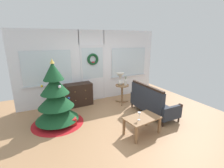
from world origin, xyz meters
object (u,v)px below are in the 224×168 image
(flower_vase, at_px, (126,82))
(wine_glass, at_px, (139,114))
(table_lamp, at_px, (120,77))
(christmas_tree, at_px, (56,102))
(settee_sofa, at_px, (151,103))
(dresser_cabinet, at_px, (79,94))
(gift_box, at_px, (72,122))
(coffee_table, at_px, (142,120))
(side_table, at_px, (122,90))

(flower_vase, xyz_separation_m, wine_glass, (-0.78, -1.95, -0.21))
(table_lamp, bearing_deg, flower_vase, -32.01)
(flower_vase, bearing_deg, christmas_tree, -169.55)
(settee_sofa, bearing_deg, dresser_cabinet, 137.03)
(settee_sofa, height_order, gift_box, settee_sofa)
(table_lamp, distance_m, gift_box, 2.26)
(flower_vase, bearing_deg, settee_sofa, -77.73)
(table_lamp, height_order, flower_vase, table_lamp)
(christmas_tree, height_order, settee_sofa, christmas_tree)
(christmas_tree, distance_m, coffee_table, 2.30)
(christmas_tree, distance_m, wine_glass, 2.22)
(christmas_tree, bearing_deg, settee_sofa, -14.34)
(gift_box, bearing_deg, settee_sofa, -9.62)
(christmas_tree, relative_size, settee_sofa, 1.13)
(side_table, distance_m, coffee_table, 2.02)
(table_lamp, bearing_deg, gift_box, -156.52)
(settee_sofa, height_order, table_lamp, table_lamp)
(coffee_table, relative_size, gift_box, 4.50)
(table_lamp, distance_m, flower_vase, 0.25)
(table_lamp, xyz_separation_m, coffee_table, (-0.48, -1.98, -0.59))
(flower_vase, height_order, wine_glass, flower_vase)
(christmas_tree, distance_m, gift_box, 0.69)
(coffee_table, bearing_deg, settee_sofa, 40.71)
(side_table, distance_m, gift_box, 2.16)
(side_table, distance_m, table_lamp, 0.48)
(side_table, bearing_deg, dresser_cabinet, 161.50)
(side_table, height_order, flower_vase, flower_vase)
(coffee_table, xyz_separation_m, gift_box, (-1.44, 1.15, -0.27))
(side_table, bearing_deg, table_lamp, 146.31)
(dresser_cabinet, height_order, coffee_table, dresser_cabinet)
(dresser_cabinet, height_order, wine_glass, dresser_cabinet)
(dresser_cabinet, distance_m, table_lamp, 1.56)
(christmas_tree, height_order, flower_vase, christmas_tree)
(wine_glass, bearing_deg, side_table, 71.34)
(dresser_cabinet, xyz_separation_m, settee_sofa, (1.79, -1.67, -0.01))
(settee_sofa, relative_size, coffee_table, 1.76)
(flower_vase, height_order, coffee_table, flower_vase)
(coffee_table, distance_m, wine_glass, 0.26)
(settee_sofa, xyz_separation_m, gift_box, (-2.32, 0.39, -0.28))
(christmas_tree, xyz_separation_m, gift_box, (0.34, -0.29, -0.52))
(settee_sofa, distance_m, coffee_table, 1.16)
(gift_box, bearing_deg, coffee_table, -38.73)
(christmas_tree, bearing_deg, wine_glass, -42.63)
(side_table, bearing_deg, coffee_table, -105.46)
(dresser_cabinet, height_order, table_lamp, table_lamp)
(dresser_cabinet, distance_m, flower_vase, 1.69)
(christmas_tree, xyz_separation_m, dresser_cabinet, (0.87, 0.99, -0.23))
(flower_vase, bearing_deg, coffee_table, -108.70)
(side_table, height_order, wine_glass, side_table)
(flower_vase, distance_m, gift_box, 2.31)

